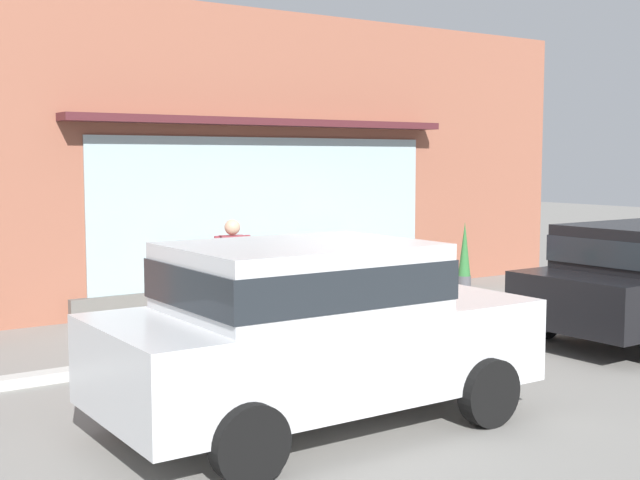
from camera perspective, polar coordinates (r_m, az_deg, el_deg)
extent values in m
plane|color=gray|center=(12.34, 3.61, -6.07)|extent=(60.00, 60.00, 0.00)
cube|color=#B2B2AD|center=(12.18, 4.19, -5.94)|extent=(14.00, 0.24, 0.12)
cube|color=#935642|center=(14.74, -4.07, 5.57)|extent=(14.00, 0.36, 4.98)
cube|color=#9EB7BC|center=(14.65, -3.33, 1.85)|extent=(6.53, 0.03, 2.58)
cube|color=#4C1E23|center=(14.45, -3.37, 7.90)|extent=(7.13, 0.56, 0.12)
cube|color=#605E59|center=(14.73, -3.57, -3.45)|extent=(6.93, 0.20, 0.36)
cylinder|color=#B2B2B7|center=(12.31, -1.74, -5.95)|extent=(0.32, 0.32, 0.06)
cylinder|color=#B2B2B7|center=(12.24, -1.74, -4.30)|extent=(0.21, 0.21, 0.66)
sphere|color=#B2B2B7|center=(12.18, -1.75, -2.44)|extent=(0.25, 0.25, 0.25)
cylinder|color=#B2B2B7|center=(12.16, -2.32, -4.21)|extent=(0.10, 0.09, 0.09)
cylinder|color=#B2B2B7|center=(12.31, -1.17, -4.08)|extent=(0.10, 0.09, 0.09)
cylinder|color=#B2B2B7|center=(12.11, -1.36, -4.24)|extent=(0.09, 0.10, 0.09)
cylinder|color=#9E9384|center=(11.92, -6.27, -4.54)|extent=(0.12, 0.12, 0.81)
cylinder|color=#9E9384|center=(11.96, -5.45, -4.49)|extent=(0.12, 0.12, 0.81)
cube|color=#8E333D|center=(11.84, -5.89, -1.15)|extent=(0.37, 0.27, 0.60)
sphere|color=tan|center=(11.80, -5.91, 0.86)|extent=(0.22, 0.22, 0.22)
cylinder|color=#8E333D|center=(11.78, -6.92, -1.12)|extent=(0.08, 0.08, 0.57)
cylinder|color=#8E333D|center=(11.90, -4.88, -1.04)|extent=(0.08, 0.08, 0.57)
cube|color=#472D1E|center=(11.81, -7.35, -2.42)|extent=(0.26, 0.15, 0.28)
cube|color=silver|center=(7.94, -0.10, -7.31)|extent=(4.10, 1.87, 0.79)
cube|color=silver|center=(7.71, -1.36, -2.59)|extent=(2.26, 1.72, 0.64)
cube|color=#1E2328|center=(7.71, -1.36, -2.59)|extent=(2.30, 1.73, 0.35)
cylinder|color=black|center=(9.50, 3.07, -7.62)|extent=(0.64, 0.18, 0.64)
cylinder|color=black|center=(8.12, 11.29, -10.00)|extent=(0.64, 0.18, 0.64)
cylinder|color=black|center=(8.26, -11.28, -9.74)|extent=(0.64, 0.18, 0.64)
cylinder|color=black|center=(6.63, -4.73, -13.50)|extent=(0.64, 0.18, 0.64)
cylinder|color=black|center=(12.13, 14.81, -4.94)|extent=(0.63, 0.19, 0.63)
cylinder|color=#B7B2A3|center=(14.20, -3.17, -3.83)|extent=(0.31, 0.31, 0.34)
sphere|color=#4C934C|center=(14.15, -3.18, -2.41)|extent=(0.44, 0.44, 0.44)
cylinder|color=#B7B2A3|center=(15.07, 2.03, -3.28)|extent=(0.26, 0.26, 0.34)
sphere|color=#3D8442|center=(15.03, 2.03, -2.32)|extent=(0.24, 0.24, 0.24)
sphere|color=white|center=(14.95, 1.97, -2.15)|extent=(0.06, 0.06, 0.06)
sphere|color=orange|center=(15.09, 2.00, -2.08)|extent=(0.07, 0.07, 0.07)
cylinder|color=#4C4C51|center=(16.75, 9.65, -2.72)|extent=(0.27, 0.27, 0.20)
cone|color=#2D6B33|center=(16.67, 9.68, -0.59)|extent=(0.24, 0.24, 1.05)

